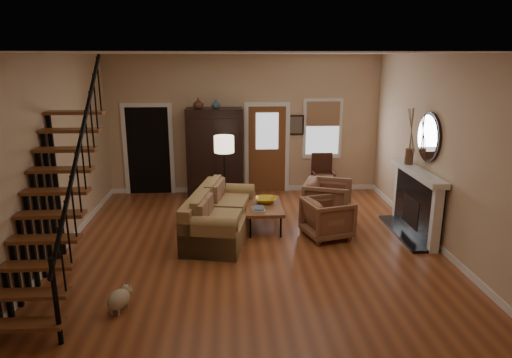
{
  "coord_description": "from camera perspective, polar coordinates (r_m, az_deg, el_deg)",
  "views": [
    {
      "loc": [
        -0.37,
        -7.38,
        3.26
      ],
      "look_at": [
        0.1,
        0.4,
        1.15
      ],
      "focal_mm": 32.0,
      "sensor_mm": 36.0,
      "label": 1
    }
  ],
  "objects": [
    {
      "name": "room",
      "position": [
        9.31,
        -3.67,
        4.25
      ],
      "size": [
        7.0,
        7.33,
        3.3
      ],
      "color": "brown",
      "rests_on": "ground"
    },
    {
      "name": "staircase",
      "position": [
        6.75,
        -24.25,
        -0.47
      ],
      "size": [
        0.94,
        2.8,
        3.2
      ],
      "primitive_type": null,
      "color": "brown",
      "rests_on": "ground"
    },
    {
      "name": "fireplace",
      "position": [
        8.99,
        19.63,
        -2.07
      ],
      "size": [
        0.33,
        1.95,
        2.3
      ],
      "color": "black",
      "rests_on": "ground"
    },
    {
      "name": "armoire",
      "position": [
        10.77,
        -5.14,
        3.24
      ],
      "size": [
        1.3,
        0.6,
        2.1
      ],
      "primitive_type": null,
      "color": "black",
      "rests_on": "ground"
    },
    {
      "name": "vase_a",
      "position": [
        10.51,
        -7.24,
        9.37
      ],
      "size": [
        0.24,
        0.24,
        0.25
      ],
      "primitive_type": "imported",
      "color": "#4C2619",
      "rests_on": "armoire"
    },
    {
      "name": "vase_b",
      "position": [
        10.49,
        -5.03,
        9.32
      ],
      "size": [
        0.2,
        0.2,
        0.21
      ],
      "primitive_type": "imported",
      "color": "#334C60",
      "rests_on": "armoire"
    },
    {
      "name": "sofa",
      "position": [
        8.48,
        -4.45,
        -4.46
      ],
      "size": [
        1.39,
        2.4,
        0.84
      ],
      "primitive_type": null,
      "rotation": [
        0.0,
        0.0,
        -0.19
      ],
      "color": "olive",
      "rests_on": "ground"
    },
    {
      "name": "coffee_table",
      "position": [
        8.94,
        0.95,
        -4.67
      ],
      "size": [
        0.71,
        1.21,
        0.46
      ],
      "primitive_type": null,
      "rotation": [
        0.0,
        0.0,
        -0.0
      ],
      "color": "brown",
      "rests_on": "ground"
    },
    {
      "name": "bowl",
      "position": [
        8.99,
        1.21,
        -2.65
      ],
      "size": [
        0.41,
        0.41,
        0.1
      ],
      "primitive_type": "imported",
      "color": "gold",
      "rests_on": "coffee_table"
    },
    {
      "name": "books",
      "position": [
        8.56,
        0.31,
        -3.73
      ],
      "size": [
        0.22,
        0.3,
        0.06
      ],
      "primitive_type": null,
      "color": "beige",
      "rests_on": "coffee_table"
    },
    {
      "name": "armchair_left",
      "position": [
        8.53,
        8.92,
        -4.85
      ],
      "size": [
        0.99,
        0.98,
        0.74
      ],
      "primitive_type": "imported",
      "rotation": [
        0.0,
        0.0,
        1.84
      ],
      "color": "brown",
      "rests_on": "ground"
    },
    {
      "name": "armchair_right",
      "position": [
        9.36,
        8.94,
        -2.72
      ],
      "size": [
        1.17,
        1.15,
        0.84
      ],
      "primitive_type": "imported",
      "rotation": [
        0.0,
        0.0,
        1.23
      ],
      "color": "brown",
      "rests_on": "ground"
    },
    {
      "name": "floor_lamp",
      "position": [
        9.24,
        -3.94,
        0.1
      ],
      "size": [
        0.43,
        0.43,
        1.73
      ],
      "primitive_type": null,
      "rotation": [
        0.0,
        0.0,
        0.08
      ],
      "color": "black",
      "rests_on": "ground"
    },
    {
      "name": "side_chair",
      "position": [
        10.92,
        8.39,
        0.4
      ],
      "size": [
        0.54,
        0.54,
        1.02
      ],
      "primitive_type": null,
      "color": "#391D12",
      "rests_on": "ground"
    },
    {
      "name": "dog",
      "position": [
        6.45,
        -16.8,
        -14.37
      ],
      "size": [
        0.37,
        0.48,
        0.31
      ],
      "primitive_type": null,
      "rotation": [
        0.0,
        0.0,
        -0.34
      ],
      "color": "tan",
      "rests_on": "ground"
    }
  ]
}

